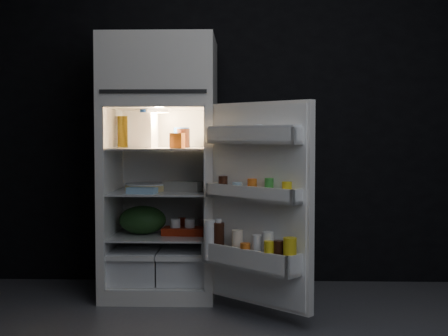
{
  "coord_description": "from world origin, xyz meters",
  "views": [
    {
      "loc": [
        -0.12,
        -3.01,
        1.11
      ],
      "look_at": [
        -0.24,
        1.0,
        0.9
      ],
      "focal_mm": 50.0,
      "sensor_mm": 36.0,
      "label": 1
    }
  ],
  "objects_px": {
    "fridge_door": "(257,208)",
    "egg_carton": "(183,186)",
    "refrigerator": "(161,158)",
    "milk_jug": "(143,130)",
    "yogurt_tray": "(184,231)"
  },
  "relations": [
    {
      "from": "refrigerator",
      "to": "yogurt_tray",
      "type": "height_order",
      "value": "refrigerator"
    },
    {
      "from": "fridge_door",
      "to": "egg_carton",
      "type": "relative_size",
      "value": 4.66
    },
    {
      "from": "fridge_door",
      "to": "egg_carton",
      "type": "distance_m",
      "value": 0.74
    },
    {
      "from": "milk_jug",
      "to": "yogurt_tray",
      "type": "xyz_separation_m",
      "value": [
        0.28,
        -0.04,
        -0.69
      ]
    },
    {
      "from": "refrigerator",
      "to": "milk_jug",
      "type": "distance_m",
      "value": 0.23
    },
    {
      "from": "refrigerator",
      "to": "fridge_door",
      "type": "xyz_separation_m",
      "value": [
        0.66,
        -0.63,
        -0.28
      ]
    },
    {
      "from": "refrigerator",
      "to": "egg_carton",
      "type": "relative_size",
      "value": 6.8
    },
    {
      "from": "fridge_door",
      "to": "egg_carton",
      "type": "xyz_separation_m",
      "value": [
        -0.5,
        0.54,
        0.08
      ]
    },
    {
      "from": "milk_jug",
      "to": "yogurt_tray",
      "type": "relative_size",
      "value": 0.83
    },
    {
      "from": "milk_jug",
      "to": "yogurt_tray",
      "type": "distance_m",
      "value": 0.75
    },
    {
      "from": "egg_carton",
      "to": "refrigerator",
      "type": "bearing_deg",
      "value": 168.79
    },
    {
      "from": "fridge_door",
      "to": "milk_jug",
      "type": "height_order",
      "value": "fridge_door"
    },
    {
      "from": "egg_carton",
      "to": "yogurt_tray",
      "type": "xyz_separation_m",
      "value": [
        0.01,
        0.01,
        -0.31
      ]
    },
    {
      "from": "fridge_door",
      "to": "milk_jug",
      "type": "xyz_separation_m",
      "value": [
        -0.77,
        0.59,
        0.47
      ]
    },
    {
      "from": "yogurt_tray",
      "to": "fridge_door",
      "type": "bearing_deg",
      "value": -43.18
    }
  ]
}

